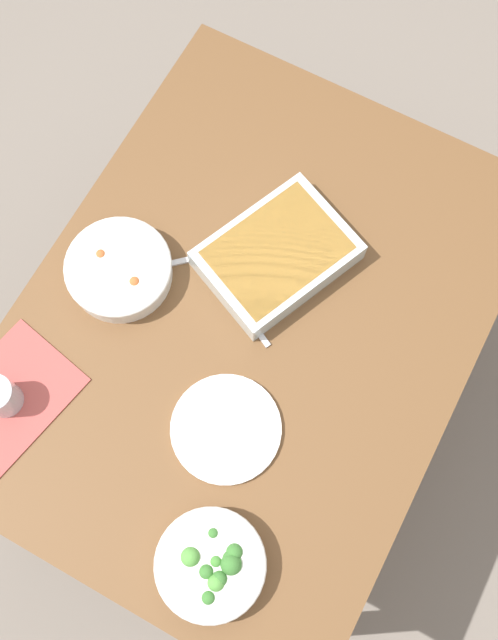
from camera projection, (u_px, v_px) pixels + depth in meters
ground_plane at (249, 394)px, 2.23m from camera, size 6.00×6.00×0.00m
dining_table at (249, 333)px, 1.61m from camera, size 1.20×0.90×0.74m
placemat at (6, 401)px, 1.47m from camera, size 0.31×0.25×0.00m
stew_bowl at (119, 270)px, 1.53m from camera, size 0.22×0.22×0.06m
broccoli_bowl at (211, 565)px, 1.35m from camera, size 0.21×0.21×0.07m
baking_dish at (277, 255)px, 1.53m from camera, size 0.36×0.32×0.06m
drink_cup at (1, 397)px, 1.44m from camera, size 0.07×0.07×0.08m
side_plate at (226, 429)px, 1.45m from camera, size 0.22×0.22×0.01m
spoon_by_stew at (179, 261)px, 1.56m from camera, size 0.13×0.14×0.01m
spoon_by_broccoli at (219, 542)px, 1.39m from camera, size 0.18×0.05×0.01m
fork_on_table at (240, 307)px, 1.53m from camera, size 0.10×0.17×0.01m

